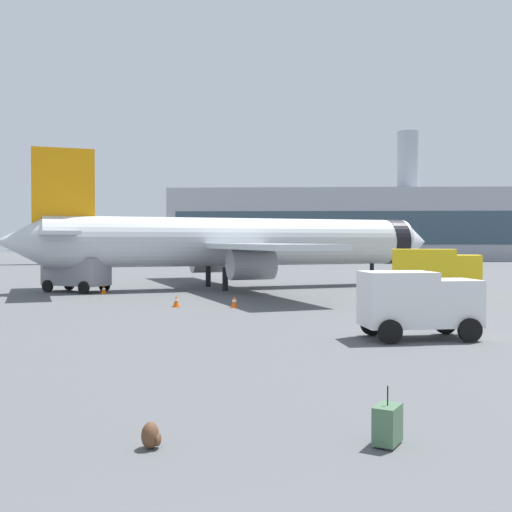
# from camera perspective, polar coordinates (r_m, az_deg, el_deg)

# --- Properties ---
(airplane_at_gate) EXTENTS (34.29, 31.44, 10.50)m
(airplane_at_gate) POSITION_cam_1_polar(r_m,az_deg,el_deg) (49.73, -1.70, 1.25)
(airplane_at_gate) COLOR silver
(airplane_at_gate) RESTS_ON ground
(airplane_taxiing) EXTENTS (21.62, 23.50, 7.36)m
(airplane_taxiing) POSITION_cam_1_polar(r_m,az_deg,el_deg) (107.45, -15.93, 0.68)
(airplane_taxiing) COLOR silver
(airplane_taxiing) RESTS_ON ground
(service_truck) EXTENTS (5.28, 3.95, 2.90)m
(service_truck) POSITION_cam_1_polar(r_m,az_deg,el_deg) (47.99, -16.19, -1.26)
(service_truck) COLOR gray
(service_truck) RESTS_ON ground
(fuel_truck) EXTENTS (6.32, 3.56, 3.20)m
(fuel_truck) POSITION_cam_1_polar(r_m,az_deg,el_deg) (45.75, 16.00, -1.17)
(fuel_truck) COLOR yellow
(fuel_truck) RESTS_ON ground
(cargo_van) EXTENTS (4.68, 2.97, 2.60)m
(cargo_van) POSITION_cam_1_polar(r_m,az_deg,el_deg) (24.76, 14.56, -4.02)
(cargo_van) COLOR white
(cargo_van) RESTS_ON ground
(safety_cone_near) EXTENTS (0.44, 0.44, 0.64)m
(safety_cone_near) POSITION_cam_1_polar(r_m,az_deg,el_deg) (35.39, -2.01, -4.22)
(safety_cone_near) COLOR #F2590C
(safety_cone_near) RESTS_ON ground
(safety_cone_mid) EXTENTS (0.44, 0.44, 0.61)m
(safety_cone_mid) POSITION_cam_1_polar(r_m,az_deg,el_deg) (45.72, -13.74, -3.01)
(safety_cone_mid) COLOR #F2590C
(safety_cone_mid) RESTS_ON ground
(safety_cone_far) EXTENTS (0.44, 0.44, 0.67)m
(safety_cone_far) POSITION_cam_1_polar(r_m,az_deg,el_deg) (35.96, -7.31, -4.12)
(safety_cone_far) COLOR #F2590C
(safety_cone_far) RESTS_ON ground
(rolling_suitcase) EXTENTS (0.65, 0.75, 1.10)m
(rolling_suitcase) POSITION_cam_1_polar(r_m,az_deg,el_deg) (12.10, 11.93, -14.82)
(rolling_suitcase) COLOR #476B4C
(rolling_suitcase) RESTS_ON ground
(traveller_backpack) EXTENTS (0.36, 0.40, 0.48)m
(traveller_backpack) POSITION_cam_1_polar(r_m,az_deg,el_deg) (11.89, -9.57, -15.90)
(traveller_backpack) COLOR brown
(traveller_backpack) RESTS_ON ground
(terminal_building) EXTENTS (70.12, 19.85, 25.95)m
(terminal_building) POSITION_cam_1_polar(r_m,az_deg,el_deg) (128.54, 8.28, 2.86)
(terminal_building) COLOR #9EA3AD
(terminal_building) RESTS_ON ground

